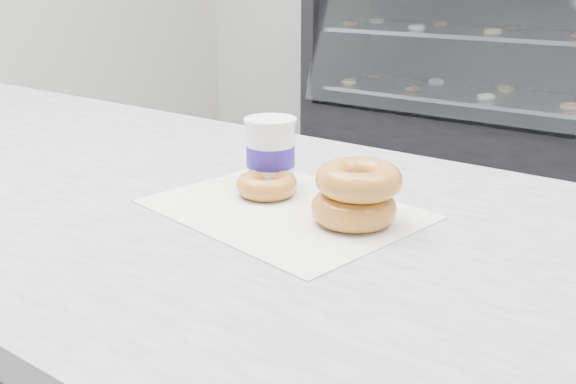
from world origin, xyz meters
name	(u,v)px	position (x,y,z in m)	size (l,w,h in m)	color
display_case	(535,119)	(0.00, 2.12, 0.49)	(2.40, 0.74, 1.25)	black
wax_paper	(284,209)	(0.39, -0.57, 0.90)	(0.34, 0.26, 0.00)	silver
donut_single	(267,185)	(0.34, -0.54, 0.92)	(0.09, 0.09, 0.03)	#CF8839
donut_stack	(356,194)	(0.50, -0.56, 0.94)	(0.11, 0.11, 0.08)	#CF8839
coffee_cup	(271,152)	(0.32, -0.50, 0.95)	(0.08, 0.08, 0.10)	white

